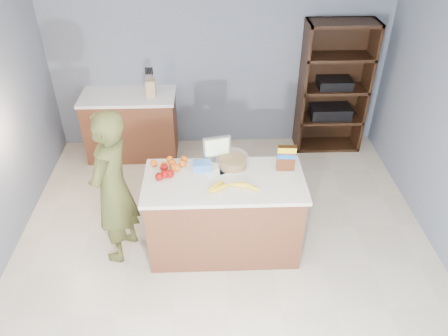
{
  "coord_description": "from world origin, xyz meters",
  "views": [
    {
      "loc": [
        -0.12,
        -3.06,
        3.41
      ],
      "look_at": [
        0.0,
        0.35,
        1.0
      ],
      "focal_mm": 35.0,
      "sensor_mm": 36.0,
      "label": 1
    }
  ],
  "objects_px": {
    "counter_peninsula": "(224,217)",
    "person": "(113,189)",
    "shelving_unit": "(332,89)",
    "cereal_box": "(286,156)",
    "tv": "(217,148)"
  },
  "relations": [
    {
      "from": "cereal_box",
      "to": "person",
      "type": "bearing_deg",
      "value": -174.51
    },
    {
      "from": "shelving_unit",
      "to": "tv",
      "type": "height_order",
      "value": "shelving_unit"
    },
    {
      "from": "counter_peninsula",
      "to": "shelving_unit",
      "type": "height_order",
      "value": "shelving_unit"
    },
    {
      "from": "counter_peninsula",
      "to": "tv",
      "type": "distance_m",
      "value": 0.72
    },
    {
      "from": "counter_peninsula",
      "to": "person",
      "type": "xyz_separation_m",
      "value": [
        -1.07,
        -0.01,
        0.41
      ]
    },
    {
      "from": "person",
      "to": "tv",
      "type": "height_order",
      "value": "person"
    },
    {
      "from": "shelving_unit",
      "to": "cereal_box",
      "type": "relative_size",
      "value": 6.72
    },
    {
      "from": "shelving_unit",
      "to": "tv",
      "type": "xyz_separation_m",
      "value": [
        -1.61,
        -1.73,
        0.19
      ]
    },
    {
      "from": "counter_peninsula",
      "to": "person",
      "type": "distance_m",
      "value": 1.15
    },
    {
      "from": "tv",
      "to": "shelving_unit",
      "type": "bearing_deg",
      "value": 46.97
    },
    {
      "from": "cereal_box",
      "to": "tv",
      "type": "bearing_deg",
      "value": 165.45
    },
    {
      "from": "person",
      "to": "tv",
      "type": "xyz_separation_m",
      "value": [
        1.01,
        0.34,
        0.23
      ]
    },
    {
      "from": "tv",
      "to": "cereal_box",
      "type": "bearing_deg",
      "value": -14.55
    },
    {
      "from": "counter_peninsula",
      "to": "tv",
      "type": "relative_size",
      "value": 5.53
    },
    {
      "from": "counter_peninsula",
      "to": "tv",
      "type": "xyz_separation_m",
      "value": [
        -0.06,
        0.32,
        0.64
      ]
    }
  ]
}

